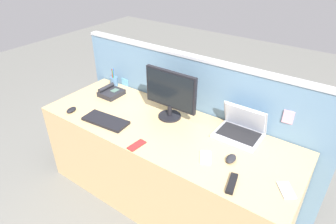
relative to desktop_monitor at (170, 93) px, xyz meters
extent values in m
plane|color=slate|center=(0.06, -0.16, -0.98)|extent=(10.00, 10.00, 0.00)
cube|color=tan|center=(0.06, -0.16, -0.60)|extent=(2.11, 0.75, 0.75)
cube|color=#6084A3|center=(0.06, 0.25, -0.38)|extent=(2.35, 0.06, 1.19)
cube|color=#B7BAC1|center=(0.06, 0.25, 0.23)|extent=(2.35, 0.07, 0.02)
cube|color=yellow|center=(-0.21, 0.22, -0.09)|extent=(0.09, 0.01, 0.11)
cube|color=#66ADD1|center=(-0.71, 0.22, -0.20)|extent=(0.09, 0.01, 0.10)
cube|color=pink|center=(0.86, 0.22, -0.03)|extent=(0.07, 0.01, 0.10)
cube|color=yellow|center=(0.07, 0.22, -0.25)|extent=(0.10, 0.01, 0.07)
cylinder|color=black|center=(0.00, -0.01, -0.21)|extent=(0.19, 0.19, 0.02)
cylinder|color=black|center=(0.00, -0.01, -0.16)|extent=(0.04, 0.04, 0.09)
cube|color=black|center=(0.00, 0.00, 0.03)|extent=(0.46, 0.03, 0.31)
cube|color=black|center=(0.00, -0.01, 0.03)|extent=(0.43, 0.01, 0.28)
cube|color=#B2B5BC|center=(0.57, 0.06, -0.21)|extent=(0.33, 0.26, 0.02)
cube|color=black|center=(0.57, 0.07, -0.20)|extent=(0.29, 0.19, 0.00)
cube|color=#B2B5BC|center=(0.57, 0.16, -0.10)|extent=(0.33, 0.08, 0.21)
cube|color=silver|center=(0.57, 0.15, -0.10)|extent=(0.31, 0.07, 0.19)
cube|color=#232328|center=(-0.66, -0.01, -0.20)|extent=(0.18, 0.20, 0.05)
cube|color=#4C6B5B|center=(-0.64, 0.01, -0.17)|extent=(0.05, 0.07, 0.01)
cylinder|color=#232328|center=(-0.73, -0.01, -0.16)|extent=(0.04, 0.18, 0.04)
cube|color=black|center=(-0.38, -0.37, -0.21)|extent=(0.39, 0.19, 0.02)
ellipsoid|color=black|center=(-0.73, -0.42, -0.21)|extent=(0.08, 0.11, 0.03)
ellipsoid|color=#232328|center=(0.65, -0.22, -0.21)|extent=(0.06, 0.10, 0.03)
cylinder|color=#4C7093|center=(-0.79, 0.15, -0.18)|extent=(0.08, 0.08, 0.09)
cylinder|color=red|center=(-0.79, 0.14, -0.11)|extent=(0.02, 0.02, 0.15)
cylinder|color=blue|center=(-0.80, 0.16, -0.11)|extent=(0.02, 0.01, 0.14)
cylinder|color=#238438|center=(-0.77, 0.13, -0.12)|extent=(0.01, 0.01, 0.14)
cylinder|color=black|center=(-0.79, 0.15, -0.11)|extent=(0.03, 0.01, 0.14)
cube|color=silver|center=(0.50, -0.29, -0.22)|extent=(0.13, 0.15, 0.01)
cube|color=#B7BAC1|center=(1.02, -0.27, -0.22)|extent=(0.14, 0.15, 0.01)
cube|color=#B22323|center=(0.03, -0.46, -0.22)|extent=(0.07, 0.15, 0.01)
cube|color=black|center=(0.74, -0.41, -0.21)|extent=(0.08, 0.18, 0.02)
camera|label=1|loc=(1.16, -1.66, 1.05)|focal=30.90mm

